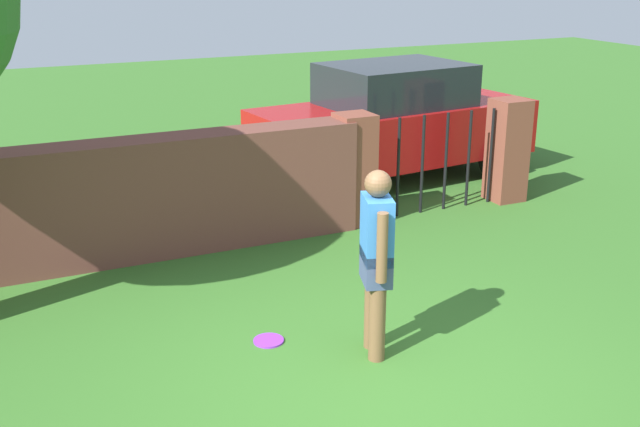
# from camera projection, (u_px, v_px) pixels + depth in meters

# --- Properties ---
(ground_plane) EXTENTS (40.00, 40.00, 0.00)m
(ground_plane) POSITION_uv_depth(u_px,v_px,m) (388.00, 392.00, 6.01)
(ground_plane) COLOR #336623
(brick_wall) EXTENTS (5.93, 0.50, 1.34)m
(brick_wall) POSITION_uv_depth(u_px,v_px,m) (102.00, 204.00, 8.33)
(brick_wall) COLOR brown
(brick_wall) RESTS_ON ground
(person) EXTENTS (0.32, 0.52, 1.62)m
(person) POSITION_uv_depth(u_px,v_px,m) (376.00, 255.00, 6.32)
(person) COLOR brown
(person) RESTS_ON ground
(fence_gate) EXTENTS (2.78, 0.44, 1.40)m
(fence_gate) POSITION_uv_depth(u_px,v_px,m) (434.00, 160.00, 10.01)
(fence_gate) COLOR brown
(fence_gate) RESTS_ON ground
(car) EXTENTS (4.36, 2.27, 1.72)m
(car) POSITION_uv_depth(u_px,v_px,m) (394.00, 122.00, 11.45)
(car) COLOR #A51111
(car) RESTS_ON ground
(frisbee_purple) EXTENTS (0.27, 0.27, 0.02)m
(frisbee_purple) POSITION_uv_depth(u_px,v_px,m) (269.00, 341.00, 6.79)
(frisbee_purple) COLOR purple
(frisbee_purple) RESTS_ON ground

